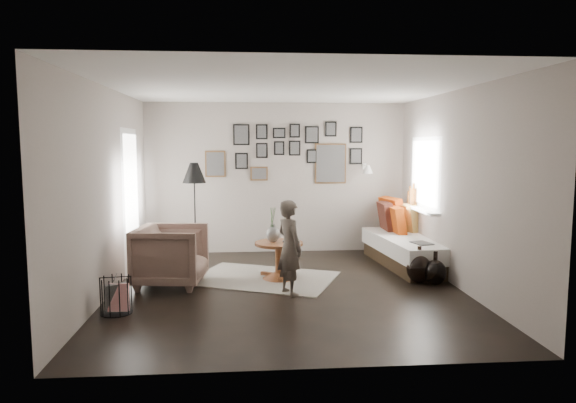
{
  "coord_description": "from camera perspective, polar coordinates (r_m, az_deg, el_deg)",
  "views": [
    {
      "loc": [
        -0.52,
        -6.51,
        1.89
      ],
      "look_at": [
        0.05,
        0.5,
        1.1
      ],
      "focal_mm": 32.0,
      "sensor_mm": 36.0,
      "label": 1
    }
  ],
  "objects": [
    {
      "name": "armchair",
      "position": [
        7.07,
        -12.87,
        -5.87
      ],
      "size": [
        0.99,
        0.97,
        0.81
      ],
      "primitive_type": "imported",
      "rotation": [
        0.0,
        0.0,
        1.45
      ],
      "color": "brown",
      "rests_on": "ground"
    },
    {
      "name": "daybed",
      "position": [
        8.31,
        13.14,
        -4.77
      ],
      "size": [
        1.07,
        2.13,
        0.99
      ],
      "rotation": [
        0.0,
        0.0,
        0.1
      ],
      "color": "black",
      "rests_on": "ground"
    },
    {
      "name": "rug",
      "position": [
        7.33,
        -2.77,
        -8.49
      ],
      "size": [
        2.3,
        2.0,
        0.01
      ],
      "primitive_type": "cube",
      "rotation": [
        0.0,
        0.0,
        -0.4
      ],
      "color": "beige",
      "rests_on": "ground"
    },
    {
      "name": "window_right",
      "position": [
        8.36,
        14.19,
        -0.37
      ],
      "size": [
        0.15,
        1.32,
        1.3
      ],
      "color": "white",
      "rests_on": "wall_right"
    },
    {
      "name": "ceiling",
      "position": [
        6.57,
        -0.08,
        12.61
      ],
      "size": [
        4.8,
        4.8,
        0.0
      ],
      "primitive_type": "plane",
      "rotation": [
        3.14,
        0.0,
        0.0
      ],
      "color": "white",
      "rests_on": "wall_back"
    },
    {
      "name": "magazine_on_daybed",
      "position": [
        7.68,
        14.65,
        -4.5
      ],
      "size": [
        0.3,
        0.35,
        0.02
      ],
      "primitive_type": "cube",
      "rotation": [
        0.0,
        0.0,
        0.27
      ],
      "color": "black",
      "rests_on": "daybed"
    },
    {
      "name": "wall_right",
      "position": [
        7.1,
        18.33,
        1.32
      ],
      "size": [
        0.0,
        4.8,
        4.8
      ],
      "primitive_type": "plane",
      "rotation": [
        1.57,
        0.0,
        -1.57
      ],
      "color": "#9D928A",
      "rests_on": "ground"
    },
    {
      "name": "wall_front",
      "position": [
        4.19,
        2.54,
        -1.68
      ],
      "size": [
        4.5,
        0.0,
        4.5
      ],
      "primitive_type": "plane",
      "rotation": [
        -1.57,
        0.0,
        0.0
      ],
      "color": "#9D928A",
      "rests_on": "ground"
    },
    {
      "name": "ground",
      "position": [
        6.8,
        -0.08,
        -9.73
      ],
      "size": [
        4.8,
        4.8,
        0.0
      ],
      "primitive_type": "plane",
      "color": "black",
      "rests_on": "ground"
    },
    {
      "name": "floor_lamp",
      "position": [
        8.27,
        -10.38,
        2.74
      ],
      "size": [
        0.37,
        0.37,
        1.6
      ],
      "rotation": [
        0.0,
        0.0,
        -0.37
      ],
      "color": "black",
      "rests_on": "ground"
    },
    {
      "name": "demijohn_small",
      "position": [
        7.24,
        16.02,
        -7.56
      ],
      "size": [
        0.3,
        0.3,
        0.46
      ],
      "color": "black",
      "rests_on": "ground"
    },
    {
      "name": "wall_left",
      "position": [
        6.76,
        -19.45,
        1.04
      ],
      "size": [
        0.0,
        4.8,
        4.8
      ],
      "primitive_type": "plane",
      "rotation": [
        1.57,
        0.0,
        1.57
      ],
      "color": "#9D928A",
      "rests_on": "ground"
    },
    {
      "name": "gallery_wall",
      "position": [
        8.93,
        0.54,
        5.46
      ],
      "size": [
        2.74,
        0.03,
        1.08
      ],
      "color": "brown",
      "rests_on": "wall_back"
    },
    {
      "name": "armchair_cushion",
      "position": [
        7.1,
        -12.58,
        -5.2
      ],
      "size": [
        0.42,
        0.43,
        0.17
      ],
      "primitive_type": "cube",
      "rotation": [
        -0.21,
        0.0,
        -0.15
      ],
      "color": "white",
      "rests_on": "armchair"
    },
    {
      "name": "wall_back",
      "position": [
        8.95,
        -1.31,
        2.62
      ],
      "size": [
        4.5,
        0.0,
        4.5
      ],
      "primitive_type": "plane",
      "rotation": [
        1.57,
        0.0,
        0.0
      ],
      "color": "#9D928A",
      "rests_on": "ground"
    },
    {
      "name": "magazine_basket",
      "position": [
        6.14,
        -18.55,
        -9.87
      ],
      "size": [
        0.38,
        0.38,
        0.41
      ],
      "rotation": [
        0.0,
        0.0,
        0.15
      ],
      "color": "black",
      "rests_on": "ground"
    },
    {
      "name": "child",
      "position": [
        6.44,
        0.18,
        -5.13
      ],
      "size": [
        0.46,
        0.52,
        1.2
      ],
      "primitive_type": "imported",
      "rotation": [
        0.0,
        0.0,
        2.04
      ],
      "color": "#554B43",
      "rests_on": "ground"
    },
    {
      "name": "vase",
      "position": [
        7.16,
        -1.68,
        -3.34
      ],
      "size": [
        0.19,
        0.19,
        0.48
      ],
      "color": "black",
      "rests_on": "pedestal_table"
    },
    {
      "name": "door_left",
      "position": [
        7.95,
        -17.08,
        0.05
      ],
      "size": [
        0.0,
        2.14,
        2.14
      ],
      "color": "white",
      "rests_on": "wall_left"
    },
    {
      "name": "demijohn_large",
      "position": [
        7.28,
        14.34,
        -7.25
      ],
      "size": [
        0.34,
        0.34,
        0.51
      ],
      "color": "black",
      "rests_on": "ground"
    },
    {
      "name": "candles",
      "position": [
        7.16,
        -0.15,
        -3.56
      ],
      "size": [
        0.12,
        0.12,
        0.25
      ],
      "color": "black",
      "rests_on": "pedestal_table"
    },
    {
      "name": "wall_sconce",
      "position": [
        8.9,
        8.82,
        3.57
      ],
      "size": [
        0.18,
        0.36,
        0.16
      ],
      "color": "white",
      "rests_on": "wall_back"
    },
    {
      "name": "pedestal_table",
      "position": [
        7.23,
        -1.02,
        -6.74
      ],
      "size": [
        0.67,
        0.67,
        0.53
      ],
      "rotation": [
        0.0,
        0.0,
        0.28
      ],
      "color": "brown",
      "rests_on": "ground"
    }
  ]
}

